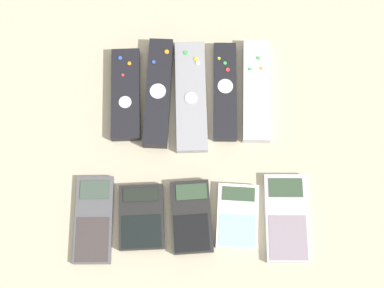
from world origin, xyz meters
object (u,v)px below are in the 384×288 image
Objects in this scene: remote_2 at (193,96)px; calculator_0 at (95,219)px; remote_3 at (226,91)px; calculator_2 at (191,217)px; calculator_4 at (287,218)px; remote_4 at (257,91)px; remote_1 at (159,92)px; calculator_3 at (238,216)px; calculator_1 at (142,217)px; remote_0 at (127,94)px.

calculator_0 is (-0.18, -0.23, -0.00)m from remote_2.
remote_3 reaches higher than calculator_2.
remote_4 is at bearing 100.82° from calculator_4.
remote_1 is 1.10× the size of remote_3.
remote_4 reaches higher than calculator_3.
calculator_1 is 0.17m from calculator_3.
remote_3 reaches higher than calculator_1.
calculator_2 is at bearing -73.07° from remote_1.
remote_0 reaches higher than calculator_4.
calculator_0 is at bearing -179.76° from calculator_1.
calculator_1 is (-0.15, -0.24, -0.00)m from remote_3.
remote_3 is 0.06m from remote_4.
remote_1 is 1.83× the size of calculator_1.
calculator_0 is (-0.30, -0.24, -0.00)m from remote_4.
calculator_3 is (0.08, 0.00, -0.00)m from calculator_2.
calculator_1 reaches higher than calculator_4.
remote_1 is 1.37× the size of calculator_4.
remote_4 is at bearing 46.20° from calculator_1.
remote_4 is at bearing 39.35° from calculator_0.
remote_1 is at bearing 81.34° from calculator_1.
remote_2 reaches higher than calculator_3.
remote_4 is 1.31× the size of calculator_4.
remote_3 reaches higher than remote_2.
remote_2 is 0.23m from calculator_2.
remote_0 is 1.55× the size of calculator_1.
remote_1 is 0.19m from remote_4.
remote_1 reaches higher than remote_4.
remote_4 reaches higher than calculator_4.
remote_1 is at bearing -177.49° from remote_3.
remote_3 is (0.13, 0.00, -0.00)m from remote_1.
remote_3 reaches higher than calculator_4.
remote_0 reaches higher than calculator_1.
remote_0 is 0.19m from remote_3.
calculator_2 is (0.17, 0.00, 0.00)m from calculator_0.
calculator_2 is at bearing -175.81° from calculator_3.
remote_4 is at bearing -0.40° from remote_0.
calculator_3 is at bearing -72.14° from remote_2.
remote_2 is at bearing -170.76° from remote_3.
calculator_2 is (-0.13, -0.24, -0.00)m from remote_4.
calculator_3 is at bearing 1.12° from calculator_0.
remote_0 is 0.93× the size of remote_3.
calculator_1 is at bearing -93.80° from remote_1.
remote_0 is 0.31m from calculator_3.
remote_1 is 1.39× the size of calculator_0.
calculator_2 is at bearing 179.74° from calculator_4.
remote_4 is 1.55× the size of calculator_2.
remote_2 is at bearing 85.31° from calculator_2.
remote_4 is 1.73× the size of calculator_3.
calculator_0 is at bearing -138.65° from remote_4.
calculator_0 is (-0.24, -0.24, -0.00)m from remote_3.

